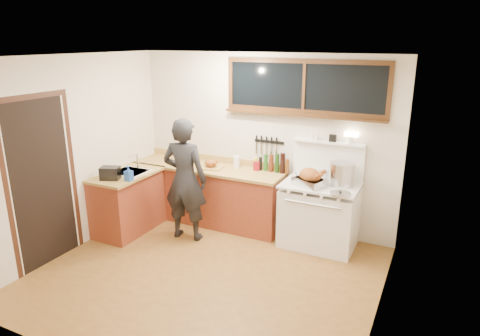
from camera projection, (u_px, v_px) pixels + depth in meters
The scene contains 20 objects.
ground_plane at pixel (206, 276), 5.25m from camera, with size 4.00×3.50×0.02m, color brown.
room_shell at pixel (203, 145), 4.77m from camera, with size 4.10×3.60×2.65m.
counter_back at pixel (208, 193), 6.70m from camera, with size 2.44×0.64×1.00m.
counter_left at pixel (128, 202), 6.36m from camera, with size 0.64×1.09×0.90m.
sink_unit at pixel (130, 175), 6.31m from camera, with size 0.50×0.45×0.37m.
vintage_stove at pixel (319, 213), 5.91m from camera, with size 1.02×0.74×1.59m.
back_window at pixel (304, 93), 5.87m from camera, with size 2.32×0.13×0.77m.
left_doorway at pixel (43, 182), 5.29m from camera, with size 0.02×1.04×2.17m.
knife_strip at pixel (268, 142), 6.32m from camera, with size 0.46×0.03×0.28m.
man at pixel (185, 180), 6.00m from camera, with size 0.69×0.50×1.77m.
soap_bottle at pixel (129, 173), 5.88m from camera, with size 0.10×0.10×0.21m.
toaster at pixel (110, 173), 5.94m from camera, with size 0.30×0.26×0.18m.
cutting_board at pixel (211, 165), 6.46m from camera, with size 0.39×0.31×0.13m.
roast_turkey at pixel (310, 178), 5.69m from camera, with size 0.49×0.44×0.24m.
stockpot at pixel (342, 174), 5.68m from camera, with size 0.34×0.34×0.31m.
saucepan at pixel (324, 173), 6.04m from camera, with size 0.17×0.28×0.11m.
pot_lid at pixel (340, 194), 5.38m from camera, with size 0.33×0.33×0.04m.
coffee_tin at pixel (257, 166), 6.35m from camera, with size 0.11×0.09×0.13m.
pitcher at pixel (237, 162), 6.46m from camera, with size 0.13×0.13×0.18m.
bottle_cluster at pixel (273, 164), 6.26m from camera, with size 0.56×0.07×0.30m.
Camera 1 is at (2.40, -3.99, 2.79)m, focal length 32.00 mm.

